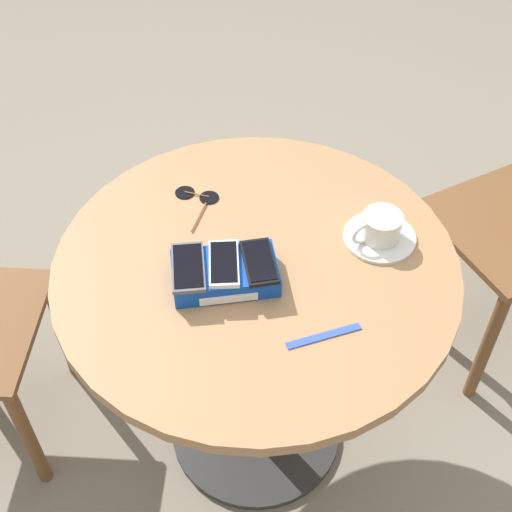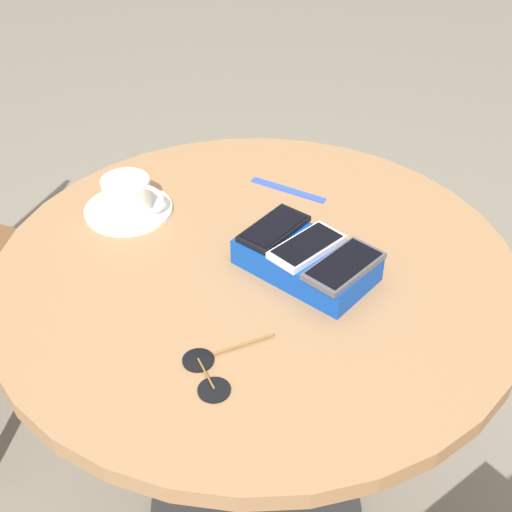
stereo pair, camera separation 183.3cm
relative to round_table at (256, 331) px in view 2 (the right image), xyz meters
The scene contains 10 objects.
ground_plane 0.56m from the round_table, ahead, with size 8.00×8.00×0.00m, color gray.
round_table is the anchor object (origin of this frame).
phone_box 0.19m from the round_table, 164.79° to the right, with size 0.24×0.18×0.05m.
phone_gray 0.25m from the round_table, behind, with size 0.10×0.15×0.01m.
phone_white 0.22m from the round_table, 165.84° to the right, with size 0.10×0.14×0.01m.
phone_black 0.21m from the round_table, 105.20° to the right, with size 0.09×0.14×0.01m.
saucer 0.32m from the round_table, ahead, with size 0.16×0.16×0.01m, color silver.
coffee_cup 0.34m from the round_table, ahead, with size 0.12×0.09×0.06m.
lanyard_strap 0.28m from the round_table, 79.72° to the right, with size 0.16×0.02×0.00m, color blue.
sunglasses 0.29m from the round_table, 100.21° to the left, with size 0.10×0.16×0.01m.
Camera 2 is at (-0.39, 0.84, 1.46)m, focal length 50.00 mm.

